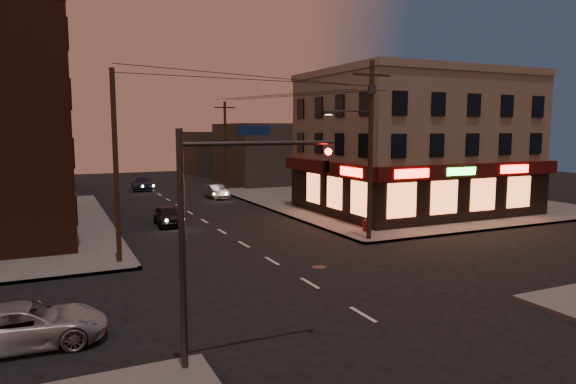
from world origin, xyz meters
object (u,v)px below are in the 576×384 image
sedan_near (167,215)px  sedan_mid (216,192)px  fire_hydrant (365,224)px  suv_cross (25,325)px  sedan_far (142,183)px

sedan_near → sedan_mid: 13.41m
fire_hydrant → suv_cross: bearing=-152.0°
sedan_far → fire_hydrant: size_ratio=6.52×
suv_cross → sedan_far: sedan_far is taller
sedan_far → sedan_near: bearing=-88.4°
sedan_mid → sedan_far: bearing=112.4°
sedan_near → fire_hydrant: sedan_near is taller
sedan_near → fire_hydrant: 13.08m
sedan_mid → sedan_far: size_ratio=0.78×
suv_cross → sedan_far: (9.56, 38.77, 0.07)m
sedan_near → sedan_far: sedan_far is taller
sedan_far → fire_hydrant: bearing=-67.0°
sedan_mid → fire_hydrant: 19.72m
suv_cross → fire_hydrant: bearing=-59.6°
sedan_near → fire_hydrant: bearing=-34.1°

